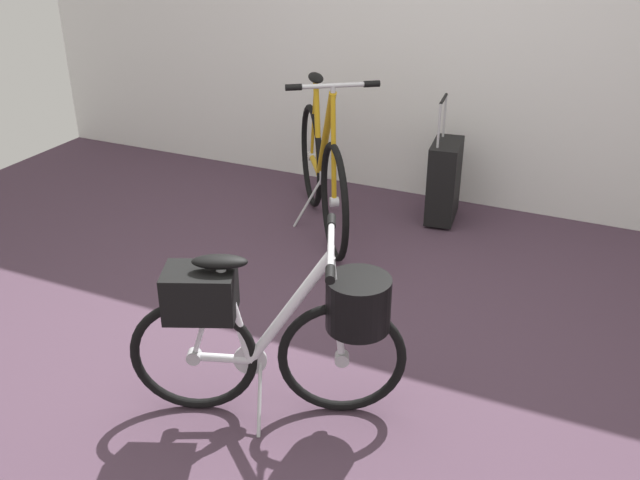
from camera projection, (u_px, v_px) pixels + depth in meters
name	position (u px, v px, depth m)	size (l,w,h in m)	color
ground_plane	(301.00, 360.00, 3.37)	(6.54, 6.54, 0.00)	#473342
folding_bike_foreground	(278.00, 325.00, 2.86)	(1.07, 0.60, 0.81)	black
display_bike_left	(322.00, 171.00, 4.51)	(0.89, 1.26, 1.04)	black
rolling_suitcase	(444.00, 180.00, 4.66)	(0.22, 0.38, 0.83)	black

